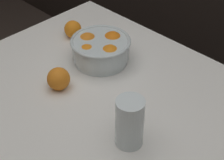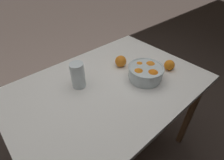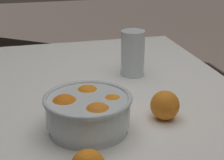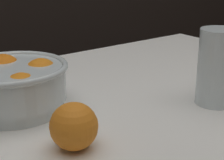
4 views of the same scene
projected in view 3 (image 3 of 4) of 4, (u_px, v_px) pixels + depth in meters
name	position (u px, v px, depth m)	size (l,w,h in m)	color
dining_table	(111.00, 119.00, 1.19)	(1.20, 0.83, 0.76)	white
fruit_bowl	(88.00, 111.00, 0.93)	(0.22, 0.22, 0.10)	silver
juice_glass	(133.00, 55.00, 1.29)	(0.08, 0.08, 0.16)	#F4A314
orange_loose_front	(165.00, 105.00, 0.99)	(0.08, 0.08, 0.08)	orange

